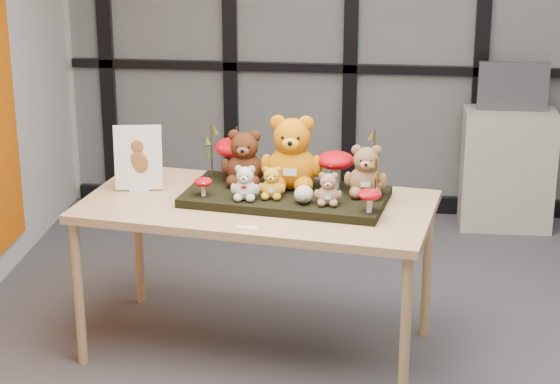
# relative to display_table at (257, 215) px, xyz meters

# --- Properties ---
(floor) EXTENTS (5.00, 5.00, 0.00)m
(floor) POSITION_rel_display_table_xyz_m (0.82, -0.23, -0.76)
(floor) COLOR #4B4A4F
(floor) RESTS_ON ground
(room_shell) EXTENTS (5.00, 5.00, 5.00)m
(room_shell) POSITION_rel_display_table_xyz_m (0.82, -0.23, 0.92)
(room_shell) COLOR #BAB7B0
(room_shell) RESTS_ON floor
(glass_partition) EXTENTS (4.90, 0.06, 2.78)m
(glass_partition) POSITION_rel_display_table_xyz_m (0.82, 2.24, 0.66)
(glass_partition) COLOR #2D383F
(glass_partition) RESTS_ON floor
(display_table) EXTENTS (1.87, 1.14, 0.82)m
(display_table) POSITION_rel_display_table_xyz_m (0.00, 0.00, 0.00)
(display_table) COLOR tan
(display_table) RESTS_ON floor
(diorama_tray) EXTENTS (1.08, 0.66, 0.04)m
(diorama_tray) POSITION_rel_display_table_xyz_m (0.14, 0.04, 0.09)
(diorama_tray) COLOR black
(diorama_tray) RESTS_ON display_table
(bear_pooh_yellow) EXTENTS (0.36, 0.34, 0.42)m
(bear_pooh_yellow) POSITION_rel_display_table_xyz_m (0.16, 0.13, 0.32)
(bear_pooh_yellow) COLOR #CC7206
(bear_pooh_yellow) RESTS_ON diorama_tray
(bear_brown_medium) EXTENTS (0.27, 0.25, 0.32)m
(bear_brown_medium) POSITION_rel_display_table_xyz_m (-0.08, 0.17, 0.27)
(bear_brown_medium) COLOR #401E0D
(bear_brown_medium) RESTS_ON diorama_tray
(bear_tan_back) EXTENTS (0.25, 0.23, 0.28)m
(bear_tan_back) POSITION_rel_display_table_xyz_m (0.54, 0.05, 0.25)
(bear_tan_back) COLOR brown
(bear_tan_back) RESTS_ON diorama_tray
(bear_small_yellow) EXTENTS (0.15, 0.14, 0.18)m
(bear_small_yellow) POSITION_rel_display_table_xyz_m (0.08, -0.04, 0.20)
(bear_small_yellow) COLOR gold
(bear_small_yellow) RESTS_ON diorama_tray
(bear_white_bow) EXTENTS (0.17, 0.15, 0.19)m
(bear_white_bow) POSITION_rel_display_table_xyz_m (-0.05, -0.07, 0.20)
(bear_white_bow) COLOR beige
(bear_white_bow) RESTS_ON diorama_tray
(bear_beige_small) EXTENTS (0.15, 0.14, 0.18)m
(bear_beige_small) POSITION_rel_display_table_xyz_m (0.36, -0.11, 0.20)
(bear_beige_small) COLOR #9E7350
(bear_beige_small) RESTS_ON diorama_tray
(plush_cream_hedgehog) EXTENTS (0.08, 0.08, 0.10)m
(plush_cream_hedgehog) POSITION_rel_display_table_xyz_m (0.24, -0.10, 0.16)
(plush_cream_hedgehog) COLOR beige
(plush_cream_hedgehog) RESTS_ON diorama_tray
(mushroom_back_left) EXTENTS (0.22, 0.22, 0.24)m
(mushroom_back_left) POSITION_rel_display_table_xyz_m (-0.14, 0.25, 0.23)
(mushroom_back_left) COLOR #9E050C
(mushroom_back_left) RESTS_ON diorama_tray
(mushroom_back_right) EXTENTS (0.19, 0.19, 0.21)m
(mushroom_back_right) POSITION_rel_display_table_xyz_m (0.38, 0.14, 0.22)
(mushroom_back_right) COLOR #9E050C
(mushroom_back_right) RESTS_ON diorama_tray
(mushroom_front_left) EXTENTS (0.09, 0.09, 0.10)m
(mushroom_front_left) POSITION_rel_display_table_xyz_m (-0.27, -0.05, 0.16)
(mushroom_front_left) COLOR #9E050C
(mushroom_front_left) RESTS_ON diorama_tray
(mushroom_front_right) EXTENTS (0.11, 0.11, 0.13)m
(mushroom_front_right) POSITION_rel_display_table_xyz_m (0.57, -0.20, 0.17)
(mushroom_front_right) COLOR #9E050C
(mushroom_front_right) RESTS_ON diorama_tray
(sprig_green_far_left) EXTENTS (0.05, 0.05, 0.29)m
(sprig_green_far_left) POSITION_rel_display_table_xyz_m (-0.27, 0.24, 0.25)
(sprig_green_far_left) COLOR #213E0E
(sprig_green_far_left) RESTS_ON diorama_tray
(sprig_green_mid_left) EXTENTS (0.05, 0.05, 0.27)m
(sprig_green_mid_left) POSITION_rel_display_table_xyz_m (-0.14, 0.28, 0.24)
(sprig_green_mid_left) COLOR #213E0E
(sprig_green_mid_left) RESTS_ON diorama_tray
(sprig_dry_far_right) EXTENTS (0.05, 0.05, 0.33)m
(sprig_dry_far_right) POSITION_rel_display_table_xyz_m (0.58, 0.08, 0.28)
(sprig_dry_far_right) COLOR brown
(sprig_dry_far_right) RESTS_ON diorama_tray
(sprig_dry_mid_right) EXTENTS (0.05, 0.05, 0.22)m
(sprig_dry_mid_right) POSITION_rel_display_table_xyz_m (0.59, -0.05, 0.22)
(sprig_dry_mid_right) COLOR brown
(sprig_dry_mid_right) RESTS_ON diorama_tray
(sprig_green_centre) EXTENTS (0.05, 0.05, 0.23)m
(sprig_green_centre) POSITION_rel_display_table_xyz_m (0.10, 0.25, 0.22)
(sprig_green_centre) COLOR #213E0E
(sprig_green_centre) RESTS_ON diorama_tray
(sign_holder) EXTENTS (0.25, 0.07, 0.35)m
(sign_holder) POSITION_rel_display_table_xyz_m (-0.64, 0.12, 0.23)
(sign_holder) COLOR silver
(sign_holder) RESTS_ON display_table
(label_card) EXTENTS (0.10, 0.03, 0.00)m
(label_card) POSITION_rel_display_table_xyz_m (-0.00, -0.35, 0.07)
(label_card) COLOR white
(label_card) RESTS_ON display_table
(cabinet) EXTENTS (0.62, 0.36, 0.83)m
(cabinet) POSITION_rel_display_table_xyz_m (1.48, 2.02, -0.34)
(cabinet) COLOR #ADA79B
(cabinet) RESTS_ON floor
(monitor) EXTENTS (0.47, 0.05, 0.33)m
(monitor) POSITION_rel_display_table_xyz_m (1.48, 2.04, 0.24)
(monitor) COLOR #46494D
(monitor) RESTS_ON cabinet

